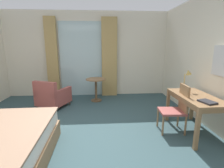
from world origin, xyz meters
name	(u,v)px	position (x,y,z in m)	size (l,w,h in m)	color
ground	(79,142)	(0.00, 0.00, -0.05)	(5.92, 6.54, 0.10)	#334C51
wall_back	(88,54)	(0.00, 3.01, 1.39)	(5.52, 0.12, 2.77)	silver
balcony_glass_door	(82,60)	(-0.20, 2.93, 1.22)	(1.41, 0.02, 2.44)	silver
curtain_panel_left	(52,58)	(-1.13, 2.83, 1.28)	(0.36, 0.10, 2.56)	tan
curtain_panel_right	(109,58)	(0.72, 2.83, 1.28)	(0.51, 0.10, 2.56)	tan
writing_desk	(196,101)	(2.23, 0.15, 0.65)	(0.66, 1.22, 0.74)	olive
desk_chair	(177,107)	(1.90, 0.22, 0.50)	(0.50, 0.45, 0.94)	#9E4C47
desk_lamp	(187,77)	(2.21, 0.53, 1.03)	(0.23, 0.17, 0.47)	tan
closed_book	(207,102)	(2.20, -0.24, 0.76)	(0.20, 0.26, 0.03)	#232328
armchair_by_window	(52,96)	(-0.90, 1.74, 0.32)	(0.93, 0.96, 0.78)	#9E4C47
round_cafe_table	(96,85)	(0.28, 2.25, 0.51)	(0.60, 0.60, 0.70)	olive
wall_mirror	(221,61)	(2.62, 0.15, 1.41)	(0.02, 0.42, 0.55)	silver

